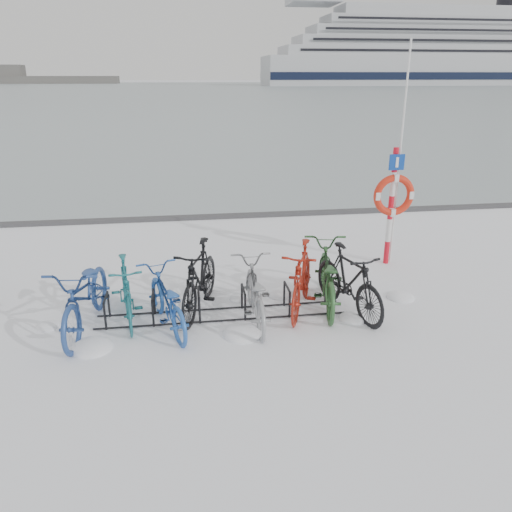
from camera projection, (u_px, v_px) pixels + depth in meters
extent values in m
plane|color=white|center=(222.00, 315.00, 8.13)|extent=(900.00, 900.00, 0.00)
cube|color=#97A4AA|center=(181.00, 88.00, 152.32)|extent=(400.00, 298.00, 0.02)
cube|color=#3F3F42|center=(204.00, 217.00, 13.61)|extent=(400.00, 0.25, 0.10)
cylinder|color=black|center=(105.00, 317.00, 7.61)|extent=(0.04, 0.04, 0.44)
cylinder|color=black|center=(109.00, 304.00, 8.02)|extent=(0.04, 0.04, 0.44)
cylinder|color=black|center=(105.00, 298.00, 7.74)|extent=(0.04, 0.44, 0.04)
cylinder|color=black|center=(153.00, 314.00, 7.71)|extent=(0.04, 0.04, 0.44)
cylinder|color=black|center=(154.00, 302.00, 8.12)|extent=(0.04, 0.04, 0.44)
cylinder|color=black|center=(153.00, 295.00, 7.84)|extent=(0.04, 0.44, 0.04)
cylinder|color=black|center=(200.00, 311.00, 7.81)|extent=(0.04, 0.04, 0.44)
cylinder|color=black|center=(199.00, 299.00, 8.22)|extent=(0.04, 0.04, 0.44)
cylinder|color=black|center=(199.00, 292.00, 7.94)|extent=(0.04, 0.44, 0.04)
cylinder|color=black|center=(245.00, 308.00, 7.90)|extent=(0.04, 0.04, 0.44)
cylinder|color=black|center=(242.00, 296.00, 8.31)|extent=(0.04, 0.04, 0.44)
cylinder|color=black|center=(243.00, 289.00, 8.03)|extent=(0.04, 0.44, 0.04)
cylinder|color=black|center=(290.00, 305.00, 8.00)|extent=(0.04, 0.04, 0.44)
cylinder|color=black|center=(284.00, 294.00, 8.41)|extent=(0.04, 0.04, 0.44)
cylinder|color=black|center=(287.00, 287.00, 8.13)|extent=(0.04, 0.44, 0.04)
cylinder|color=black|center=(333.00, 302.00, 8.10)|extent=(0.04, 0.04, 0.44)
cylinder|color=black|center=(326.00, 291.00, 8.51)|extent=(0.04, 0.04, 0.44)
cylinder|color=black|center=(330.00, 284.00, 8.23)|extent=(0.04, 0.44, 0.04)
cylinder|color=black|center=(223.00, 320.00, 7.92)|extent=(4.00, 0.03, 0.03)
cylinder|color=black|center=(221.00, 308.00, 8.33)|extent=(4.00, 0.03, 0.03)
cylinder|color=red|center=(387.00, 252.00, 10.34)|extent=(0.11, 0.11, 0.48)
cylinder|color=silver|center=(389.00, 230.00, 10.17)|extent=(0.11, 0.11, 0.48)
cylinder|color=red|center=(391.00, 207.00, 10.01)|extent=(0.11, 0.11, 0.48)
cylinder|color=silver|center=(393.00, 184.00, 9.85)|extent=(0.11, 0.11, 0.48)
cylinder|color=red|center=(395.00, 160.00, 9.69)|extent=(0.11, 0.11, 0.48)
torus|color=red|center=(394.00, 195.00, 9.84)|extent=(0.83, 0.14, 0.83)
cube|color=#0E399B|center=(397.00, 162.00, 9.62)|extent=(0.30, 0.03, 0.30)
cylinder|color=silver|center=(400.00, 158.00, 9.74)|extent=(0.04, 0.04, 4.33)
cube|color=silver|center=(419.00, 71.00, 197.21)|extent=(123.95, 23.02, 10.62)
cube|color=black|center=(433.00, 76.00, 187.07)|extent=(123.95, 0.30, 2.66)
cube|color=black|center=(407.00, 76.00, 208.56)|extent=(123.95, 0.30, 2.66)
cube|color=silver|center=(422.00, 52.00, 194.80)|extent=(110.67, 21.25, 3.54)
cube|color=silver|center=(424.00, 32.00, 192.38)|extent=(89.42, 18.59, 3.54)
cube|color=silver|center=(426.00, 12.00, 189.97)|extent=(68.17, 15.94, 3.54)
cube|color=black|center=(436.00, 40.00, 183.54)|extent=(97.39, 0.20, 10.62)
imported|color=navy|center=(86.00, 293.00, 7.58)|extent=(1.00, 2.26, 1.15)
imported|color=#1B666F|center=(126.00, 289.00, 7.85)|extent=(0.75, 1.77, 1.03)
imported|color=#2758AF|center=(166.00, 298.00, 7.63)|extent=(1.15, 1.93, 0.96)
imported|color=black|center=(199.00, 276.00, 8.16)|extent=(1.12, 2.04, 1.18)
imported|color=gray|center=(255.00, 291.00, 7.85)|extent=(0.68, 1.90, 0.99)
imported|color=maroon|center=(302.00, 276.00, 8.21)|extent=(1.20, 1.97, 1.14)
imported|color=#2A552A|center=(327.00, 274.00, 8.39)|extent=(1.10, 2.17, 1.09)
imported|color=black|center=(349.00, 279.00, 8.11)|extent=(1.04, 1.96, 1.13)
ellipsoid|color=white|center=(243.00, 334.00, 7.55)|extent=(0.63, 0.63, 0.22)
ellipsoid|color=white|center=(352.00, 319.00, 8.02)|extent=(0.46, 0.46, 0.16)
ellipsoid|color=white|center=(400.00, 297.00, 8.79)|extent=(0.49, 0.49, 0.17)
ellipsoid|color=white|center=(49.00, 326.00, 7.78)|extent=(0.37, 0.37, 0.13)
ellipsoid|color=white|center=(281.00, 295.00, 8.89)|extent=(0.51, 0.51, 0.18)
ellipsoid|color=white|center=(92.00, 348.00, 7.16)|extent=(0.61, 0.61, 0.22)
ellipsoid|color=white|center=(166.00, 306.00, 8.47)|extent=(0.43, 0.43, 0.15)
ellipsoid|color=white|center=(240.00, 299.00, 8.73)|extent=(0.37, 0.37, 0.13)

